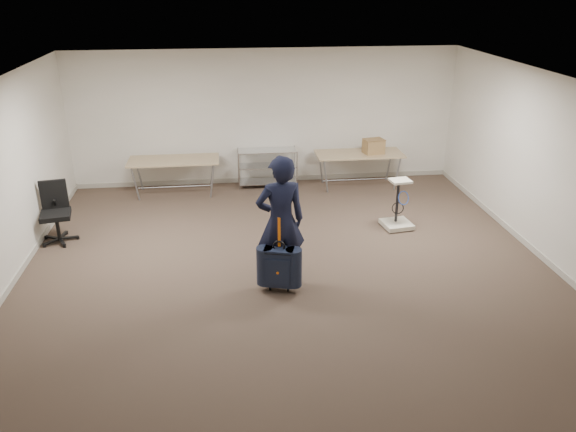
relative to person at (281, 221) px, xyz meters
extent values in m
plane|color=#403227|center=(0.15, -0.10, -0.96)|extent=(9.00, 9.00, 0.00)
plane|color=silver|center=(0.15, 4.40, 0.44)|extent=(8.00, 0.00, 8.00)
plane|color=silver|center=(4.15, -0.10, 0.44)|extent=(0.00, 9.00, 9.00)
plane|color=white|center=(0.15, -0.10, 1.84)|extent=(8.00, 8.00, 0.00)
cube|color=#B9B5A6|center=(0.15, 4.39, -0.91)|extent=(8.00, 0.02, 0.10)
cube|color=#B9B5A6|center=(-3.84, -0.10, -0.91)|extent=(0.02, 9.00, 0.10)
cube|color=#B9B5A6|center=(4.14, -0.10, -0.91)|extent=(0.02, 9.00, 0.10)
cube|color=tan|center=(-1.75, 3.85, -0.25)|extent=(1.80, 0.75, 0.03)
cylinder|color=#909398|center=(-1.75, 3.85, -0.81)|extent=(1.50, 0.02, 0.02)
cylinder|color=#909398|center=(-2.50, 3.55, -0.61)|extent=(0.13, 0.04, 0.69)
cylinder|color=#909398|center=(-1.00, 3.55, -0.61)|extent=(0.13, 0.04, 0.69)
cylinder|color=#909398|center=(-2.50, 4.15, -0.61)|extent=(0.13, 0.04, 0.69)
cylinder|color=#909398|center=(-1.00, 4.15, -0.61)|extent=(0.13, 0.04, 0.69)
cube|color=tan|center=(2.05, 3.85, -0.25)|extent=(1.80, 0.75, 0.03)
cylinder|color=#909398|center=(2.05, 3.85, -0.81)|extent=(1.50, 0.02, 0.02)
cylinder|color=#909398|center=(1.30, 3.55, -0.61)|extent=(0.13, 0.04, 0.69)
cylinder|color=#909398|center=(2.80, 3.55, -0.61)|extent=(0.13, 0.04, 0.69)
cylinder|color=#909398|center=(1.30, 4.15, -0.61)|extent=(0.13, 0.04, 0.69)
cylinder|color=#909398|center=(2.80, 4.15, -0.61)|extent=(0.13, 0.04, 0.69)
cylinder|color=silver|center=(-0.45, 3.87, -0.56)|extent=(0.02, 0.02, 0.80)
cylinder|color=silver|center=(0.75, 3.87, -0.56)|extent=(0.02, 0.02, 0.80)
cylinder|color=silver|center=(-0.45, 4.32, -0.56)|extent=(0.02, 0.02, 0.80)
cylinder|color=silver|center=(0.75, 4.32, -0.56)|extent=(0.02, 0.02, 0.80)
cube|color=silver|center=(0.15, 4.10, -0.86)|extent=(1.20, 0.45, 0.02)
cube|color=silver|center=(0.15, 4.10, -0.51)|extent=(1.20, 0.45, 0.02)
cube|color=silver|center=(0.15, 4.10, -0.18)|extent=(1.20, 0.45, 0.01)
imported|color=black|center=(0.00, 0.00, 0.00)|extent=(0.76, 0.55, 1.92)
cube|color=black|center=(-0.05, -0.25, -0.57)|extent=(0.46, 0.33, 0.56)
cube|color=black|center=(-0.04, -0.23, -0.87)|extent=(0.40, 0.26, 0.03)
cylinder|color=black|center=(-0.17, -0.22, -0.92)|extent=(0.05, 0.08, 0.08)
cylinder|color=black|center=(0.07, -0.29, -0.92)|extent=(0.05, 0.08, 0.08)
torus|color=black|center=(-0.05, -0.25, -0.26)|extent=(0.18, 0.07, 0.18)
cube|color=orange|center=(-0.04, -0.23, -0.06)|extent=(0.04, 0.02, 0.43)
cylinder|color=black|center=(-3.55, 1.79, -0.91)|extent=(0.61, 0.61, 0.09)
cylinder|color=black|center=(-3.55, 1.79, -0.70)|extent=(0.06, 0.06, 0.41)
cube|color=black|center=(-3.55, 1.79, -0.48)|extent=(0.54, 0.54, 0.08)
cube|color=black|center=(-3.59, 2.01, -0.19)|extent=(0.43, 0.13, 0.49)
cube|color=beige|center=(2.24, 1.68, -0.90)|extent=(0.55, 0.55, 0.08)
cylinder|color=black|center=(2.05, 1.48, -0.94)|extent=(0.06, 0.06, 0.04)
cylinder|color=black|center=(2.24, 1.73, -0.47)|extent=(0.05, 0.05, 0.78)
cube|color=beige|center=(2.24, 1.68, -0.08)|extent=(0.38, 0.34, 0.04)
torus|color=blue|center=(2.29, 1.60, -0.37)|extent=(0.26, 0.13, 0.24)
cube|color=#997F47|center=(2.33, 3.81, -0.08)|extent=(0.44, 0.37, 0.30)
camera|label=1|loc=(-0.74, -7.11, 3.13)|focal=35.00mm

